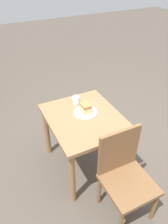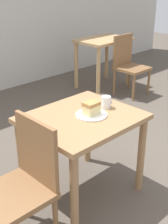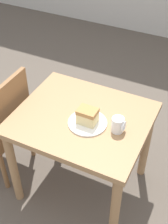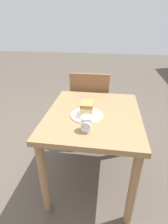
{
  "view_description": "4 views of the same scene",
  "coord_description": "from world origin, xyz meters",
  "views": [
    {
      "loc": [
        -1.57,
        1.09,
        2.07
      ],
      "look_at": [
        0.04,
        0.29,
        0.75
      ],
      "focal_mm": 35.0,
      "sensor_mm": 36.0,
      "label": 1
    },
    {
      "loc": [
        -1.49,
        -1.26,
        1.72
      ],
      "look_at": [
        0.04,
        0.31,
        0.74
      ],
      "focal_mm": 50.0,
      "sensor_mm": 36.0,
      "label": 2
    },
    {
      "loc": [
        0.67,
        -1.03,
        2.04
      ],
      "look_at": [
        0.04,
        0.28,
        0.78
      ],
      "focal_mm": 50.0,
      "sensor_mm": 36.0,
      "label": 3
    },
    {
      "loc": [
        1.22,
        0.41,
        1.36
      ],
      "look_at": [
        0.07,
        0.24,
        0.75
      ],
      "focal_mm": 28.0,
      "sensor_mm": 36.0,
      "label": 4
    }
  ],
  "objects": [
    {
      "name": "chair_near_window",
      "position": [
        -0.61,
        0.21,
        0.47
      ],
      "size": [
        0.43,
        0.43,
        0.88
      ],
      "rotation": [
        0.0,
        0.0,
        -1.57
      ],
      "color": "brown",
      "rests_on": "ground_plane"
    },
    {
      "name": "ground_plane",
      "position": [
        0.0,
        0.0,
        0.0
      ],
      "size": [
        14.0,
        14.0,
        0.0
      ],
      "primitive_type": "plane",
      "color": "brown"
    },
    {
      "name": "cake_slice",
      "position": [
        0.07,
        0.26,
        0.78
      ],
      "size": [
        0.12,
        0.09,
        0.1
      ],
      "color": "beige",
      "rests_on": "plate"
    },
    {
      "name": "plate",
      "position": [
        0.07,
        0.26,
        0.72
      ],
      "size": [
        0.24,
        0.24,
        0.01
      ],
      "color": "white",
      "rests_on": "dining_table_near"
    },
    {
      "name": "coffee_mug",
      "position": [
        0.26,
        0.28,
        0.76
      ],
      "size": [
        0.08,
        0.07,
        0.1
      ],
      "color": "white",
      "rests_on": "dining_table_near"
    },
    {
      "name": "dining_table_near",
      "position": [
        0.01,
        0.3,
        0.59
      ],
      "size": [
        0.85,
        0.73,
        0.71
      ],
      "color": "#9E754C",
      "rests_on": "ground_plane"
    }
  ]
}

